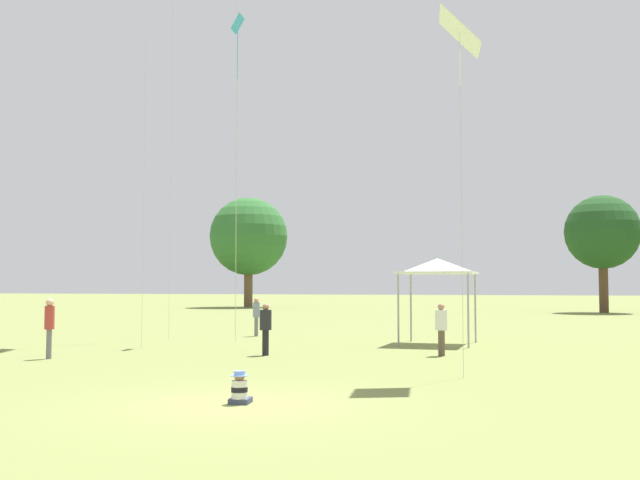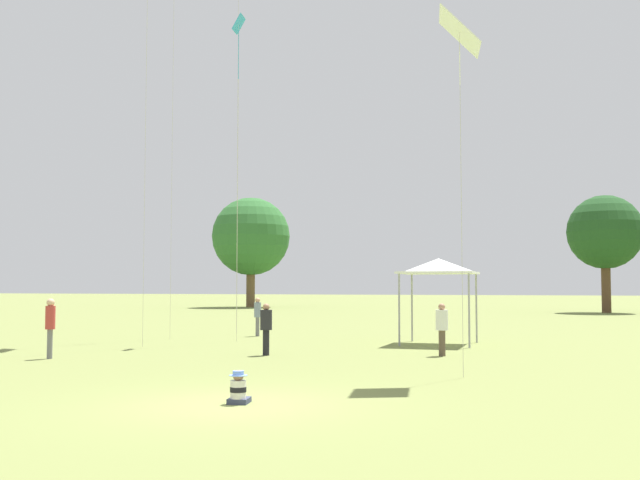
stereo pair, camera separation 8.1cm
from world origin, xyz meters
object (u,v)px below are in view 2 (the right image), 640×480
Objects in this scene: kite_4 at (459,37)px; person_standing_1 at (258,313)px; person_standing_3 at (442,325)px; seated_toddler at (238,389)px; canopy_tent at (439,267)px; person_standing_2 at (50,322)px; distant_tree_1 at (605,233)px; kite_0 at (239,44)px; person_standing_0 at (266,325)px; distant_tree_0 at (251,237)px.

person_standing_1 is at bearing 76.23° from kite_4.
seated_toddler is at bearing -136.48° from person_standing_3.
canopy_tent is (-0.58, 4.48, 1.91)m from person_standing_3.
seated_toddler is 0.38× the size of person_standing_3.
kite_4 reaches higher than person_standing_2.
canopy_tent reaches higher than person_standing_1.
kite_0 is at bearing -115.63° from distant_tree_1.
person_standing_0 is 5.46m from person_standing_3.
kite_4 is at bearing 179.47° from person_standing_2.
person_standing_3 is at bearing -82.61° from canopy_tent.
person_standing_3 is at bearing -161.76° from person_standing_0.
person_standing_2 is 0.20× the size of kite_4.
person_standing_3 reaches higher than person_standing_0.
canopy_tent is (2.07, 14.82, 2.60)m from seated_toddler.
distant_tree_0 reaches higher than canopy_tent.
distant_tree_0 is (-12.28, 49.54, 5.82)m from person_standing_2.
distant_tree_1 reaches higher than person_standing_3.
kite_0 is at bearing -175.30° from canopy_tent.
person_standing_3 is 9.07m from kite_4.
person_standing_0 is 0.51× the size of canopy_tent.
person_standing_2 is 11.86m from person_standing_3.
person_standing_1 is 0.15× the size of distant_tree_0.
person_standing_0 is 10.49m from kite_4.
person_standing_2 is 51.37m from distant_tree_0.
person_standing_3 is (2.65, 10.34, 0.69)m from seated_toddler.
person_standing_3 is at bearing 49.18° from kite_4.
person_standing_1 is 11.13m from person_standing_2.
kite_0 reaches higher than person_standing_0.
person_standing_0 is 6.45m from person_standing_2.
distant_tree_1 is (9.24, 34.76, 3.45)m from canopy_tent.
distant_tree_1 reaches higher than canopy_tent.
kite_4 reaches higher than person_standing_3.
kite_0 is (-5.67, 14.18, 11.47)m from seated_toddler.
kite_4 is (1.64, -9.81, 5.36)m from canopy_tent.
seated_toddler is at bearing -152.05° from person_standing_1.
seated_toddler is 0.35× the size of person_standing_2.
person_standing_3 is 14.15m from kite_0.
person_standing_1 is at bearing 163.43° from canopy_tent.
kite_0 is at bearing -54.55° from person_standing_0.
distant_tree_0 is at bearing 103.20° from seated_toddler.
distant_tree_0 reaches higher than person_standing_1.
person_standing_1 reaches higher than person_standing_3.
person_standing_3 is 0.18× the size of kite_4.
person_standing_1 is at bearing -136.14° from kite_0.
distant_tree_0 reaches higher than person_standing_0.
person_standing_1 reaches higher than seated_toddler.
seated_toddler is 10.11m from kite_4.
kite_0 reaches higher than distant_tree_1.
distant_tree_1 reaches higher than person_standing_1.
person_standing_3 reaches higher than seated_toddler.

